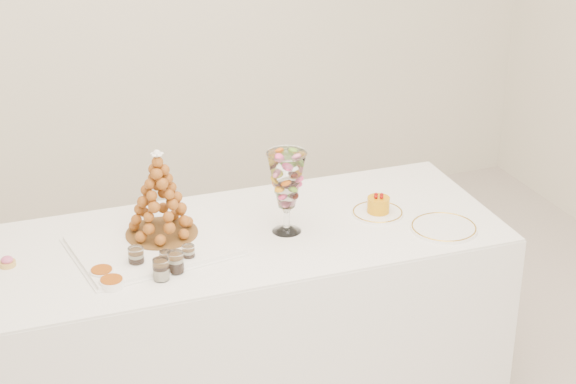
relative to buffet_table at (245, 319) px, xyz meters
name	(u,v)px	position (x,y,z in m)	size (l,w,h in m)	color
buffet_table	(245,319)	(0.00, 0.00, 0.00)	(2.03, 0.86, 0.76)	white
lace_tray	(154,245)	(-0.34, 0.02, 0.39)	(0.57, 0.43, 0.02)	white
macaron_vase	(287,181)	(0.17, -0.04, 0.59)	(0.15, 0.15, 0.32)	white
cake_plate	(378,213)	(0.56, -0.03, 0.39)	(0.21, 0.21, 0.01)	white
spare_plate	(444,228)	(0.74, -0.24, 0.39)	(0.26, 0.26, 0.01)	white
pink_tart	(7,262)	(-0.87, 0.07, 0.40)	(0.06, 0.06, 0.04)	tan
verrine_a	(136,257)	(-0.44, -0.10, 0.42)	(0.06, 0.06, 0.08)	white
verrine_b	(166,259)	(-0.34, -0.15, 0.41)	(0.05, 0.05, 0.06)	white
verrine_c	(188,253)	(-0.25, -0.13, 0.41)	(0.05, 0.05, 0.06)	white
verrine_d	(161,269)	(-0.38, -0.22, 0.42)	(0.06, 0.06, 0.08)	white
verrine_e	(176,262)	(-0.31, -0.19, 0.42)	(0.06, 0.06, 0.08)	white
ramekin_back	(102,273)	(-0.57, -0.13, 0.39)	(0.08, 0.08, 0.03)	white
ramekin_front	(112,283)	(-0.55, -0.21, 0.39)	(0.09, 0.09, 0.03)	white
croquembouche	(159,194)	(-0.30, 0.08, 0.57)	(0.27, 0.27, 0.34)	brown
mousse_cake	(378,204)	(0.56, -0.03, 0.42)	(0.09, 0.09, 0.08)	orange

